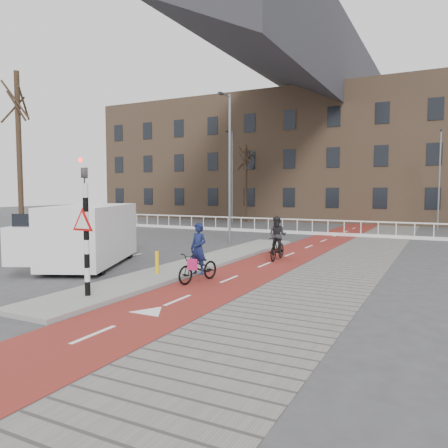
% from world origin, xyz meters
% --- Properties ---
extents(ground, '(120.00, 120.00, 0.00)m').
position_xyz_m(ground, '(0.00, 0.00, 0.00)').
color(ground, '#38383A').
rests_on(ground, ground).
extents(bike_lane, '(2.50, 60.00, 0.01)m').
position_xyz_m(bike_lane, '(1.50, 10.00, 0.01)').
color(bike_lane, maroon).
rests_on(bike_lane, ground).
extents(sidewalk, '(3.00, 60.00, 0.01)m').
position_xyz_m(sidewalk, '(4.30, 10.00, 0.01)').
color(sidewalk, slate).
rests_on(sidewalk, ground).
extents(curb_island, '(1.80, 16.00, 0.12)m').
position_xyz_m(curb_island, '(-0.70, 4.00, 0.06)').
color(curb_island, gray).
rests_on(curb_island, ground).
extents(traffic_signal, '(0.80, 0.80, 3.68)m').
position_xyz_m(traffic_signal, '(-0.60, -2.02, 1.99)').
color(traffic_signal, black).
rests_on(traffic_signal, curb_island).
extents(bollard, '(0.12, 0.12, 0.73)m').
position_xyz_m(bollard, '(-0.77, 1.27, 0.48)').
color(bollard, yellow).
rests_on(bollard, curb_island).
extents(cyclist_near, '(0.92, 1.81, 1.82)m').
position_xyz_m(cyclist_near, '(0.84, 1.18, 0.62)').
color(cyclist_near, black).
rests_on(cyclist_near, bike_lane).
extents(cyclist_far, '(0.76, 1.64, 1.77)m').
position_xyz_m(cyclist_far, '(1.54, 6.29, 0.74)').
color(cyclist_far, black).
rests_on(cyclist_far, bike_lane).
extents(van, '(4.10, 5.66, 2.26)m').
position_xyz_m(van, '(-4.26, 1.96, 1.19)').
color(van, white).
rests_on(van, ground).
extents(railing, '(28.00, 0.10, 0.99)m').
position_xyz_m(railing, '(-5.00, 17.00, 0.31)').
color(railing, silver).
rests_on(railing, ground).
extents(townhouse_row, '(46.00, 10.00, 15.90)m').
position_xyz_m(townhouse_row, '(-3.00, 32.00, 7.81)').
color(townhouse_row, '#7F6047').
rests_on(townhouse_row, ground).
extents(tree_left, '(0.26, 0.26, 8.77)m').
position_xyz_m(tree_left, '(-11.79, 4.87, 4.39)').
color(tree_left, black).
rests_on(tree_left, ground).
extents(tree_mid, '(0.24, 0.24, 6.55)m').
position_xyz_m(tree_mid, '(-8.42, 25.42, 3.27)').
color(tree_mid, black).
rests_on(tree_mid, ground).
extents(streetlight_near, '(0.12, 0.12, 7.80)m').
position_xyz_m(streetlight_near, '(-2.65, 10.43, 3.90)').
color(streetlight_near, slate).
rests_on(streetlight_near, ground).
extents(streetlight_left, '(0.12, 0.12, 7.92)m').
position_xyz_m(streetlight_left, '(-9.06, 23.93, 3.96)').
color(streetlight_left, slate).
rests_on(streetlight_left, ground).
extents(streetlight_right, '(0.12, 0.12, 7.07)m').
position_xyz_m(streetlight_right, '(7.08, 24.31, 3.54)').
color(streetlight_right, slate).
rests_on(streetlight_right, ground).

